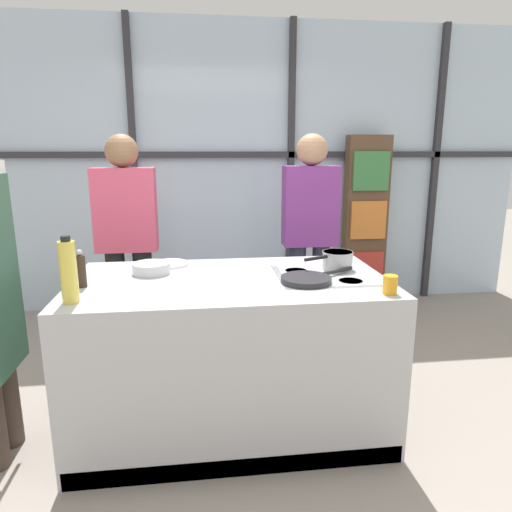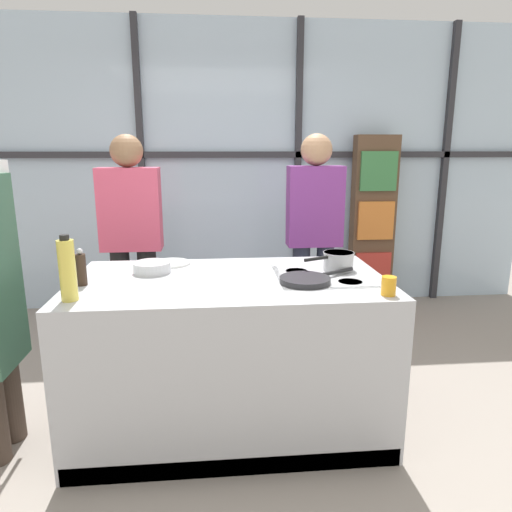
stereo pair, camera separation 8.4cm
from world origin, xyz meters
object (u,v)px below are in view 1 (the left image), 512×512
spectator_far_left (127,235)px  mixing_bowl (151,268)px  juice_glass_near (390,285)px  saucepan (337,260)px  spectator_center_left (310,229)px  white_plate (170,264)px  pepper_grinder (81,270)px  frying_pan (307,279)px  oil_bottle (69,271)px

spectator_far_left → mixing_bowl: (0.26, -0.86, -0.04)m
juice_glass_near → mixing_bowl: bearing=156.0°
spectator_far_left → saucepan: spectator_far_left is taller
mixing_bowl → spectator_center_left: bearing=36.8°
spectator_center_left → white_plate: (-1.05, -0.67, -0.08)m
white_plate → mixing_bowl: size_ratio=1.10×
spectator_center_left → white_plate: 1.25m
spectator_far_left → pepper_grinder: (-0.08, -1.08, 0.02)m
frying_pan → white_plate: 0.89m
spectator_far_left → white_plate: (0.35, -0.67, -0.06)m
spectator_center_left → oil_bottle: 1.98m
spectator_center_left → saucepan: spectator_center_left is taller
oil_bottle → juice_glass_near: 1.54m
spectator_far_left → juice_glass_near: bearing=136.4°
spectator_far_left → mixing_bowl: size_ratio=7.87×
saucepan → white_plate: bearing=167.2°
white_plate → mixing_bowl: (-0.09, -0.19, 0.03)m
white_plate → pepper_grinder: pepper_grinder is taller
mixing_bowl → pepper_grinder: bearing=-145.7°
spectator_center_left → saucepan: bearing=86.6°
oil_bottle → pepper_grinder: size_ratio=1.59×
spectator_center_left → mixing_bowl: bearing=36.8°
saucepan → juice_glass_near: size_ratio=3.39×
pepper_grinder → juice_glass_near: 1.57m
spectator_far_left → oil_bottle: spectator_far_left is taller
frying_pan → mixing_bowl: size_ratio=2.09×
spectator_far_left → juice_glass_near: (1.47, -1.39, -0.02)m
oil_bottle → mixing_bowl: bearing=55.8°
pepper_grinder → spectator_far_left: bearing=86.0°
pepper_grinder → oil_bottle: bearing=-87.7°
spectator_center_left → frying_pan: bearing=75.7°
oil_bottle → pepper_grinder: oil_bottle is taller
frying_pan → white_plate: size_ratio=1.91×
frying_pan → pepper_grinder: pepper_grinder is taller
spectator_far_left → white_plate: bearing=117.5°
spectator_far_left → frying_pan: 1.59m
spectator_center_left → pepper_grinder: 1.83m
spectator_far_left → juice_glass_near: spectator_far_left is taller
white_plate → mixing_bowl: 0.21m
pepper_grinder → juice_glass_near: pepper_grinder is taller
spectator_center_left → pepper_grinder: (-1.48, -1.08, 0.00)m
saucepan → mixing_bowl: saucepan is taller
white_plate → oil_bottle: size_ratio=0.75×
frying_pan → spectator_center_left: bearing=75.7°
mixing_bowl → oil_bottle: size_ratio=0.68×
mixing_bowl → pepper_grinder: size_ratio=1.09×
spectator_far_left → frying_pan: (1.11, -1.14, -0.05)m
oil_bottle → frying_pan: bearing=9.2°
saucepan → frying_pan: bearing=-134.4°
spectator_far_left → pepper_grinder: size_ratio=8.55×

